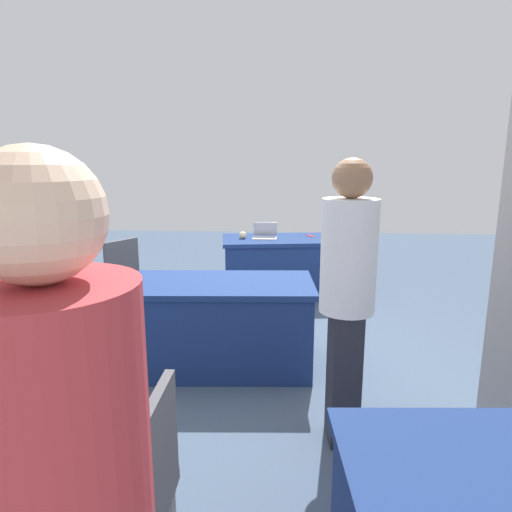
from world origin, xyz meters
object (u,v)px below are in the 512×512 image
object	(u,v)px
person_attendee_browsing	(347,289)
laptop_silver	(265,235)
scissors_red	(310,236)
chair_near_front	(128,492)
table_foreground	(282,266)
table_back_left	(221,324)
chair_tucked_left	(115,277)
yarn_ball	(243,235)

from	to	relation	value
person_attendee_browsing	laptop_silver	world-z (taller)	person_attendee_browsing
person_attendee_browsing	scissors_red	size ratio (longest dim) A/B	10.07
chair_near_front	scissors_red	bearing A→B (deg)	-11.87
table_foreground	table_back_left	size ratio (longest dim) A/B	1.02
scissors_red	person_attendee_browsing	bearing A→B (deg)	-25.57
table_foreground	person_attendee_browsing	distance (m)	3.31
chair_tucked_left	laptop_silver	bearing A→B (deg)	-18.24
laptop_silver	yarn_ball	distance (m)	0.29
chair_tucked_left	person_attendee_browsing	world-z (taller)	person_attendee_browsing
laptop_silver	chair_tucked_left	bearing A→B (deg)	42.05
table_foreground	table_back_left	xyz separation A→B (m)	(0.50, 2.22, 0.00)
chair_tucked_left	yarn_ball	size ratio (longest dim) A/B	10.41
table_foreground	person_attendee_browsing	bearing A→B (deg)	97.78
chair_near_front	laptop_silver	world-z (taller)	laptop_silver
table_back_left	person_attendee_browsing	bearing A→B (deg)	133.25
laptop_silver	scissors_red	world-z (taller)	laptop_silver
chair_near_front	yarn_ball	world-z (taller)	chair_near_front
person_attendee_browsing	yarn_ball	bearing A→B (deg)	13.30
table_foreground	table_back_left	bearing A→B (deg)	77.27
laptop_silver	yarn_ball	bearing A→B (deg)	9.94
table_back_left	scissors_red	bearing A→B (deg)	-110.21
table_foreground	person_attendee_browsing	world-z (taller)	person_attendee_browsing
chair_tucked_left	person_attendee_browsing	bearing A→B (deg)	-99.41
chair_near_front	scissors_red	xyz separation A→B (m)	(-0.90, -4.64, 0.22)
table_back_left	person_attendee_browsing	world-z (taller)	person_attendee_browsing
table_foreground	yarn_ball	xyz separation A→B (m)	(0.52, 0.08, 0.43)
person_attendee_browsing	yarn_ball	distance (m)	3.29
chair_near_front	chair_tucked_left	world-z (taller)	chair_tucked_left
table_foreground	table_back_left	world-z (taller)	same
table_back_left	chair_tucked_left	distance (m)	1.53
chair_tucked_left	scissors_red	world-z (taller)	chair_tucked_left
yarn_ball	scissors_red	xyz separation A→B (m)	(-0.90, -0.25, -0.04)
chair_near_front	person_attendee_browsing	distance (m)	1.64
laptop_silver	yarn_ball	world-z (taller)	laptop_silver
table_foreground	laptop_silver	distance (m)	0.48
table_foreground	laptop_silver	size ratio (longest dim) A/B	5.21
yarn_ball	scissors_red	distance (m)	0.93
table_back_left	laptop_silver	bearing A→B (deg)	-97.08
table_foreground	person_attendee_browsing	xyz separation A→B (m)	(-0.44, 3.22, 0.63)
table_foreground	chair_near_front	distance (m)	4.50
chair_tucked_left	scissors_red	distance (m)	2.65
chair_tucked_left	laptop_silver	world-z (taller)	chair_tucked_left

